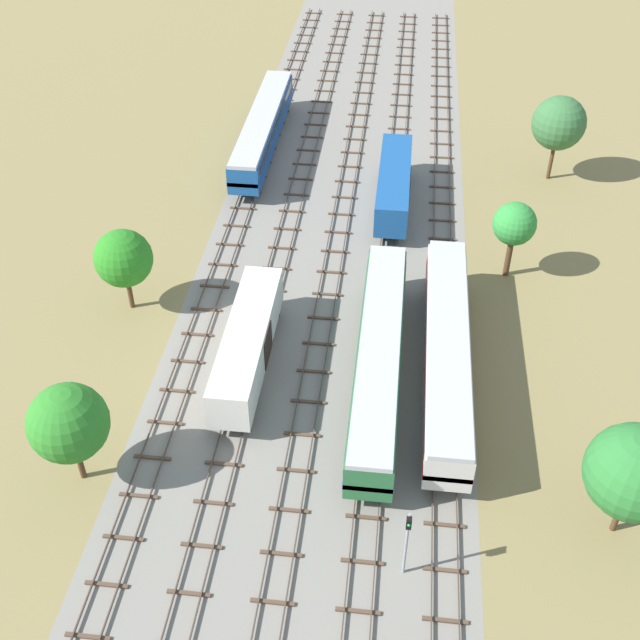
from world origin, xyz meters
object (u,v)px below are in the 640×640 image
object	(u,v)px
freight_boxcar_left_mid	(248,343)
signal_post_nearest	(407,537)
passenger_coach_centre_right_midfar	(447,349)
passenger_coach_far_left_farther	(263,127)
passenger_coach_centre_near	(379,356)
freight_boxcar_centre_far	(394,184)

from	to	relation	value
freight_boxcar_left_mid	signal_post_nearest	bearing A→B (deg)	-53.23
freight_boxcar_left_mid	passenger_coach_centre_right_midfar	distance (m)	13.69
passenger_coach_far_left_farther	passenger_coach_centre_near	bearing A→B (deg)	-67.57
signal_post_nearest	freight_boxcar_left_mid	bearing A→B (deg)	126.77
freight_boxcar_left_mid	signal_post_nearest	world-z (taller)	signal_post_nearest
passenger_coach_centre_near	freight_boxcar_centre_far	bearing A→B (deg)	89.98
passenger_coach_centre_near	freight_boxcar_left_mid	bearing A→B (deg)	176.93
passenger_coach_far_left_farther	passenger_coach_centre_right_midfar	bearing A→B (deg)	-60.26
passenger_coach_centre_near	freight_boxcar_centre_far	distance (m)	23.60
freight_boxcar_left_mid	freight_boxcar_centre_far	size ratio (longest dim) A/B	1.00
passenger_coach_centre_near	passenger_coach_far_left_farther	size ratio (longest dim) A/B	1.00
freight_boxcar_left_mid	passenger_coach_far_left_farther	bearing A→B (deg)	97.96
freight_boxcar_centre_far	passenger_coach_far_left_farther	xyz separation A→B (m)	(-13.68, 9.52, 0.16)
freight_boxcar_left_mid	freight_boxcar_centre_far	bearing A→B (deg)	68.48
freight_boxcar_left_mid	signal_post_nearest	xyz separation A→B (m)	(11.39, -15.24, 0.84)
passenger_coach_centre_near	passenger_coach_far_left_farther	bearing A→B (deg)	112.43
passenger_coach_centre_right_midfar	freight_boxcar_centre_far	xyz separation A→B (m)	(-4.55, 22.39, -0.16)
freight_boxcar_centre_far	passenger_coach_far_left_farther	bearing A→B (deg)	145.16
freight_boxcar_centre_far	passenger_coach_far_left_farther	world-z (taller)	passenger_coach_far_left_farther
passenger_coach_centre_near	signal_post_nearest	size ratio (longest dim) A/B	4.26
signal_post_nearest	freight_boxcar_centre_far	bearing A→B (deg)	93.39
passenger_coach_centre_right_midfar	freight_boxcar_centre_far	bearing A→B (deg)	101.49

